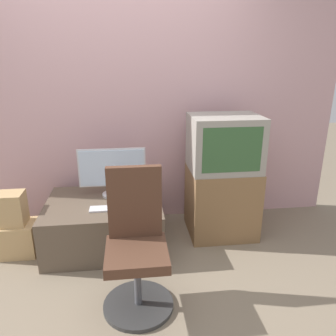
{
  "coord_description": "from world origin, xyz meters",
  "views": [
    {
      "loc": [
        0.1,
        -1.9,
        1.64
      ],
      "look_at": [
        0.43,
        0.9,
        0.67
      ],
      "focal_mm": 35.0,
      "sensor_mm": 36.0,
      "label": 1
    }
  ],
  "objects_px": {
    "main_monitor": "(112,172)",
    "mouse": "(137,206)",
    "keyboard": "(110,208)",
    "office_chair": "(137,251)",
    "cardboard_box_lower": "(17,239)",
    "crt_tv": "(224,143)"
  },
  "relations": [
    {
      "from": "mouse",
      "to": "office_chair",
      "type": "relative_size",
      "value": 0.06
    },
    {
      "from": "main_monitor",
      "to": "mouse",
      "type": "xyz_separation_m",
      "value": [
        0.21,
        -0.29,
        -0.22
      ]
    },
    {
      "from": "mouse",
      "to": "cardboard_box_lower",
      "type": "xyz_separation_m",
      "value": [
        -1.04,
        0.09,
        -0.29
      ]
    },
    {
      "from": "main_monitor",
      "to": "keyboard",
      "type": "relative_size",
      "value": 1.82
    },
    {
      "from": "main_monitor",
      "to": "crt_tv",
      "type": "height_order",
      "value": "crt_tv"
    },
    {
      "from": "keyboard",
      "to": "crt_tv",
      "type": "distance_m",
      "value": 1.16
    },
    {
      "from": "main_monitor",
      "to": "cardboard_box_lower",
      "type": "distance_m",
      "value": 1.0
    },
    {
      "from": "main_monitor",
      "to": "cardboard_box_lower",
      "type": "height_order",
      "value": "main_monitor"
    },
    {
      "from": "keyboard",
      "to": "office_chair",
      "type": "bearing_deg",
      "value": -71.65
    },
    {
      "from": "main_monitor",
      "to": "office_chair",
      "type": "bearing_deg",
      "value": -78.7
    },
    {
      "from": "main_monitor",
      "to": "crt_tv",
      "type": "bearing_deg",
      "value": -3.29
    },
    {
      "from": "keyboard",
      "to": "crt_tv",
      "type": "bearing_deg",
      "value": 12.88
    },
    {
      "from": "mouse",
      "to": "cardboard_box_lower",
      "type": "bearing_deg",
      "value": 174.85
    },
    {
      "from": "crt_tv",
      "to": "cardboard_box_lower",
      "type": "xyz_separation_m",
      "value": [
        -1.84,
        -0.14,
        -0.76
      ]
    },
    {
      "from": "crt_tv",
      "to": "main_monitor",
      "type": "bearing_deg",
      "value": 176.71
    },
    {
      "from": "mouse",
      "to": "office_chair",
      "type": "xyz_separation_m",
      "value": [
        -0.02,
        -0.62,
        -0.03
      ]
    },
    {
      "from": "keyboard",
      "to": "cardboard_box_lower",
      "type": "height_order",
      "value": "keyboard"
    },
    {
      "from": "keyboard",
      "to": "main_monitor",
      "type": "bearing_deg",
      "value": 85.39
    },
    {
      "from": "office_chair",
      "to": "cardboard_box_lower",
      "type": "xyz_separation_m",
      "value": [
        -1.02,
        0.72,
        -0.26
      ]
    },
    {
      "from": "main_monitor",
      "to": "mouse",
      "type": "bearing_deg",
      "value": -54.79
    },
    {
      "from": "crt_tv",
      "to": "cardboard_box_lower",
      "type": "relative_size",
      "value": 1.86
    },
    {
      "from": "main_monitor",
      "to": "cardboard_box_lower",
      "type": "bearing_deg",
      "value": -166.51
    }
  ]
}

